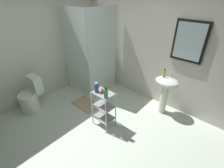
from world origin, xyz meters
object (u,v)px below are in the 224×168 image
toilet (31,98)px  bath_mat (86,104)px  body_wash_bottle_green (106,93)px  rinse_cup (103,91)px  storage_cart (104,107)px  pedestal_sink (166,89)px  shower_stall (91,72)px  shampoo_bottle_blue (96,88)px  hand_soap_bottle (164,73)px

toilet → bath_mat: size_ratio=1.27×
body_wash_bottle_green → rinse_cup: 0.17m
storage_cart → body_wash_bottle_green: (0.14, -0.07, 0.39)m
pedestal_sink → bath_mat: (-1.41, -0.93, -0.57)m
pedestal_sink → storage_cart: bearing=-120.8°
storage_cart → bath_mat: bearing=167.1°
shower_stall → bath_mat: size_ratio=3.33×
shower_stall → rinse_cup: bearing=-33.1°
toilet → shampoo_bottle_blue: bearing=25.8°
shower_stall → shampoo_bottle_blue: (1.11, -0.84, 0.36)m
hand_soap_bottle → body_wash_bottle_green: hand_soap_bottle is taller
shampoo_bottle_blue → rinse_cup: shampoo_bottle_blue is taller
shampoo_bottle_blue → storage_cart: bearing=25.6°
hand_soap_bottle → pedestal_sink: bearing=-8.8°
shower_stall → shampoo_bottle_blue: shower_stall is taller
shampoo_bottle_blue → bath_mat: (-0.65, 0.23, -0.81)m
body_wash_bottle_green → shampoo_bottle_blue: size_ratio=1.10×
shower_stall → pedestal_sink: 1.90m
shower_stall → shampoo_bottle_blue: bearing=-37.3°
pedestal_sink → shampoo_bottle_blue: 1.41m
body_wash_bottle_green → bath_mat: body_wash_bottle_green is taller
storage_cart → bath_mat: (-0.76, 0.17, -0.43)m
pedestal_sink → body_wash_bottle_green: size_ratio=3.92×
shower_stall → body_wash_bottle_green: shower_stall is taller
pedestal_sink → toilet: 2.80m
shower_stall → bath_mat: (0.46, -0.62, -0.45)m
pedestal_sink → toilet: pedestal_sink is taller
pedestal_sink → shampoo_bottle_blue: shampoo_bottle_blue is taller
rinse_cup → bath_mat: 1.09m
shower_stall → toilet: shower_stall is taller
shower_stall → pedestal_sink: bearing=9.5°
bath_mat → storage_cart: bearing=-12.9°
shower_stall → toilet: size_ratio=2.63×
body_wash_bottle_green → shampoo_bottle_blue: (-0.25, 0.02, -0.01)m
pedestal_sink → storage_cart: size_ratio=1.09×
body_wash_bottle_green → rinse_cup: bearing=152.0°
shampoo_bottle_blue → rinse_cup: (0.10, 0.05, -0.04)m
bath_mat → pedestal_sink: bearing=33.3°
toilet → shampoo_bottle_blue: (1.36, 0.66, 0.51)m
hand_soap_bottle → shampoo_bottle_blue: hand_soap_bottle is taller
shower_stall → toilet: bearing=-99.6°
body_wash_bottle_green → shower_stall: bearing=147.4°
rinse_cup → storage_cart: bearing=-17.5°
toilet → rinse_cup: (1.46, 0.71, 0.47)m
shower_stall → rinse_cup: 1.48m
shampoo_bottle_blue → pedestal_sink: bearing=56.5°
pedestal_sink → toilet: bearing=-139.5°
toilet → body_wash_bottle_green: (1.61, 0.63, 0.52)m
toilet → rinse_cup: rinse_cup is taller
pedestal_sink → rinse_cup: 1.30m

